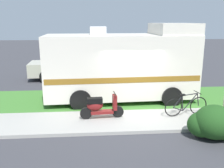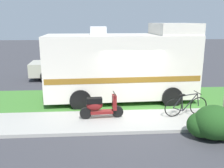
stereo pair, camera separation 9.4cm
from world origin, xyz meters
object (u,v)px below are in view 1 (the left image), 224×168
(motorhome_rv, at_px, (122,65))
(pickup_truck_near, at_px, (79,64))
(bicycle, at_px, (186,106))
(scooter, at_px, (100,107))
(bottle_green, at_px, (220,114))

(motorhome_rv, xyz_separation_m, pickup_truck_near, (-2.28, 4.75, -0.77))
(bicycle, bearing_deg, scooter, -179.47)
(motorhome_rv, height_order, bicycle, motorhome_rv)
(motorhome_rv, bearing_deg, bicycle, -49.02)
(pickup_truck_near, bearing_deg, scooter, -80.90)
(bottle_green, bearing_deg, motorhome_rv, 141.55)
(scooter, bearing_deg, motorhome_rv, 66.04)
(scooter, relative_size, pickup_truck_near, 0.31)
(bicycle, relative_size, pickup_truck_near, 0.33)
(bicycle, height_order, bottle_green, bicycle)
(bicycle, relative_size, bottle_green, 6.72)
(bicycle, height_order, pickup_truck_near, pickup_truck_near)
(bottle_green, bearing_deg, scooter, 177.60)
(pickup_truck_near, bearing_deg, motorhome_rv, -64.32)
(pickup_truck_near, distance_m, bottle_green, 9.41)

